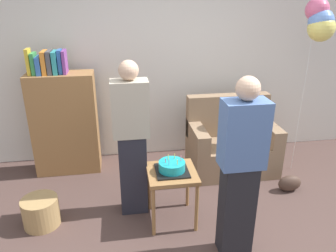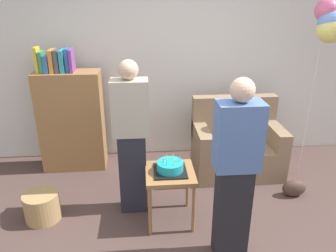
% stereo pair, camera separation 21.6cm
% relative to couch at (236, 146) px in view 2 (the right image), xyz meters
% --- Properties ---
extents(ground_plane, '(8.00, 8.00, 0.00)m').
position_rel_couch_xyz_m(ground_plane, '(-0.72, -1.39, -0.34)').
color(ground_plane, '#4C3833').
extents(wall_back, '(6.00, 0.10, 2.70)m').
position_rel_couch_xyz_m(wall_back, '(-0.72, 0.66, 1.01)').
color(wall_back, silver).
rests_on(wall_back, ground_plane).
extents(couch, '(1.10, 0.70, 0.96)m').
position_rel_couch_xyz_m(couch, '(0.00, 0.00, 0.00)').
color(couch, '#8C7054').
rests_on(couch, ground_plane).
extents(bookshelf, '(0.80, 0.36, 1.60)m').
position_rel_couch_xyz_m(bookshelf, '(-2.12, 0.29, 0.35)').
color(bookshelf, olive).
rests_on(bookshelf, ground_plane).
extents(side_table, '(0.48, 0.48, 0.57)m').
position_rel_couch_xyz_m(side_table, '(-0.95, -0.96, 0.14)').
color(side_table, olive).
rests_on(side_table, ground_plane).
extents(birthday_cake, '(0.32, 0.32, 0.17)m').
position_rel_couch_xyz_m(birthday_cake, '(-0.95, -0.96, 0.28)').
color(birthday_cake, black).
rests_on(birthday_cake, side_table).
extents(person_blowing_candles, '(0.36, 0.22, 1.63)m').
position_rel_couch_xyz_m(person_blowing_candles, '(-1.32, -0.73, 0.49)').
color(person_blowing_candles, '#23232D').
rests_on(person_blowing_candles, ground_plane).
extents(person_holding_cake, '(0.36, 0.22, 1.63)m').
position_rel_couch_xyz_m(person_holding_cake, '(-0.46, -1.48, 0.49)').
color(person_holding_cake, black).
rests_on(person_holding_cake, ground_plane).
extents(wicker_basket, '(0.36, 0.36, 0.30)m').
position_rel_couch_xyz_m(wicker_basket, '(-2.26, -0.84, -0.19)').
color(wicker_basket, '#A88451').
rests_on(wicker_basket, ground_plane).
extents(handbag, '(0.28, 0.14, 0.20)m').
position_rel_couch_xyz_m(handbag, '(0.52, -0.65, -0.24)').
color(handbag, '#473328').
rests_on(handbag, ground_plane).
extents(balloon_bunch, '(0.32, 0.36, 2.15)m').
position_rel_couch_xyz_m(balloon_bunch, '(0.88, -0.16, 1.56)').
color(balloon_bunch, silver).
rests_on(balloon_bunch, ground_plane).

